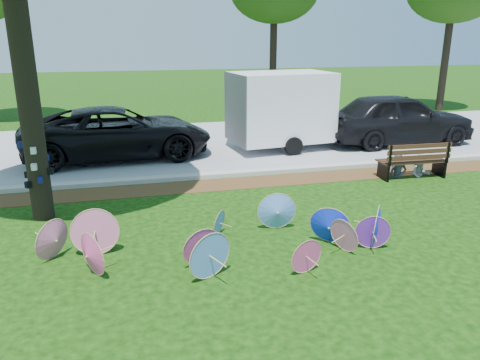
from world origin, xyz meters
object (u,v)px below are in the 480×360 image
at_px(black_van, 118,133).
at_px(person_right, 422,155).
at_px(park_bench, 412,160).
at_px(person_left, 400,154).
at_px(cargo_trailer, 281,107).
at_px(dark_pickup, 398,118).
at_px(parasol_pile, 231,235).

bearing_deg(black_van, person_right, -120.53).
bearing_deg(park_bench, person_right, 9.99).
height_order(black_van, person_right, black_van).
xyz_separation_m(park_bench, person_left, (-0.35, 0.05, 0.15)).
relative_size(cargo_trailer, park_bench, 1.70).
bearing_deg(black_van, park_bench, -121.84).
height_order(black_van, cargo_trailer, cargo_trailer).
height_order(dark_pickup, park_bench, dark_pickup).
xyz_separation_m(dark_pickup, person_left, (-2.19, -3.70, -0.25)).
bearing_deg(parasol_pile, black_van, 104.47).
distance_m(parasol_pile, cargo_trailer, 8.24).
bearing_deg(dark_pickup, person_right, 157.93).
xyz_separation_m(black_van, park_bench, (7.71, -4.02, -0.31)).
relative_size(parasol_pile, cargo_trailer, 1.97).
bearing_deg(person_right, black_van, 168.17).
xyz_separation_m(parasol_pile, dark_pickup, (7.63, 7.18, 0.52)).
height_order(park_bench, person_right, person_right).
distance_m(black_van, person_left, 8.36).
relative_size(dark_pickup, person_left, 4.09).
distance_m(person_left, person_right, 0.70).
bearing_deg(park_bench, black_van, 154.34).
height_order(parasol_pile, person_right, person_right).
height_order(cargo_trailer, park_bench, cargo_trailer).
bearing_deg(person_right, person_left, -165.62).
bearing_deg(park_bench, cargo_trailer, 122.75).
height_order(park_bench, person_left, person_left).
distance_m(parasol_pile, person_left, 6.46).
bearing_deg(person_right, dark_pickup, 82.42).
distance_m(black_van, park_bench, 8.70).
distance_m(dark_pickup, cargo_trailer, 4.29).
xyz_separation_m(cargo_trailer, person_left, (2.05, -3.97, -0.78)).
relative_size(cargo_trailer, person_right, 2.80).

